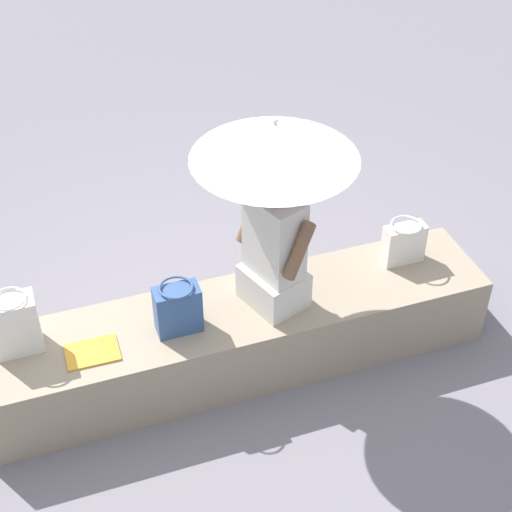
{
  "coord_description": "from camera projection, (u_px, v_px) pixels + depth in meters",
  "views": [
    {
      "loc": [
        -0.98,
        -3.11,
        3.43
      ],
      "look_at": [
        0.1,
        -0.0,
        0.8
      ],
      "focal_mm": 54.84,
      "sensor_mm": 36.0,
      "label": 1
    }
  ],
  "objects": [
    {
      "name": "ground_plane",
      "position": [
        240.0,
        363.0,
        4.69
      ],
      "size": [
        14.0,
        14.0,
        0.0
      ],
      "primitive_type": "plane",
      "color": "slate"
    },
    {
      "name": "parasol",
      "position": [
        275.0,
        141.0,
        3.83
      ],
      "size": [
        0.86,
        0.86,
        1.16
      ],
      "color": "#B7B7BC",
      "rests_on": "stone_bench"
    },
    {
      "name": "magazine",
      "position": [
        92.0,
        352.0,
        4.13
      ],
      "size": [
        0.28,
        0.21,
        0.01
      ],
      "primitive_type": "cube",
      "rotation": [
        0.0,
        0.0,
        -0.02
      ],
      "color": "gold",
      "rests_on": "stone_bench"
    },
    {
      "name": "tote_bag_canvas",
      "position": [
        404.0,
        243.0,
        4.67
      ],
      "size": [
        0.25,
        0.19,
        0.27
      ],
      "color": "silver",
      "rests_on": "stone_bench"
    },
    {
      "name": "shoulder_bag_spare",
      "position": [
        15.0,
        324.0,
        4.06
      ],
      "size": [
        0.25,
        0.18,
        0.35
      ],
      "color": "silver",
      "rests_on": "stone_bench"
    },
    {
      "name": "person_seated",
      "position": [
        274.0,
        247.0,
        4.22
      ],
      "size": [
        0.38,
        0.51,
        0.9
      ],
      "color": "beige",
      "rests_on": "stone_bench"
    },
    {
      "name": "stone_bench",
      "position": [
        239.0,
        336.0,
        4.55
      ],
      "size": [
        2.95,
        0.59,
        0.45
      ],
      "primitive_type": "cube",
      "color": "gray",
      "rests_on": "ground"
    },
    {
      "name": "handbag_black",
      "position": [
        178.0,
        309.0,
        4.19
      ],
      "size": [
        0.25,
        0.19,
        0.3
      ],
      "color": "#335184",
      "rests_on": "stone_bench"
    }
  ]
}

